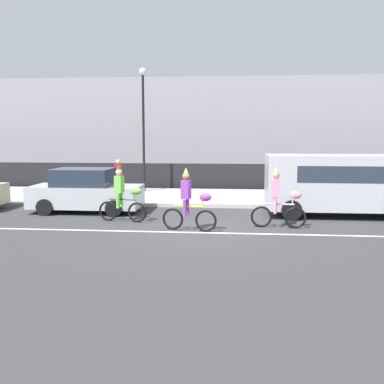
{
  "coord_description": "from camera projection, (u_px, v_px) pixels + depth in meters",
  "views": [
    {
      "loc": [
        1.05,
        -13.57,
        2.95
      ],
      "look_at": [
        -0.35,
        1.2,
        1.0
      ],
      "focal_mm": 42.0,
      "sensor_mm": 36.0,
      "label": 1
    }
  ],
  "objects": [
    {
      "name": "parade_cyclist_pink",
      "position": [
        279.0,
        201.0,
        13.98
      ],
      "size": [
        1.72,
        0.5,
        1.92
      ],
      "color": "black",
      "rests_on": "ground"
    },
    {
      "name": "parade_cyclist_lime",
      "position": [
        123.0,
        197.0,
        14.99
      ],
      "size": [
        1.71,
        0.53,
        1.92
      ],
      "color": "black",
      "rests_on": "ground"
    },
    {
      "name": "sidewalk_curb",
      "position": [
        211.0,
        197.0,
        20.29
      ],
      "size": [
        60.0,
        5.0,
        0.15
      ],
      "primitive_type": "cube",
      "color": "#ADAAA3",
      "rests_on": "ground"
    },
    {
      "name": "pedestrian_onlooker",
      "position": [
        118.0,
        176.0,
        20.33
      ],
      "size": [
        0.32,
        0.2,
        1.62
      ],
      "color": "#33333D",
      "rests_on": "sidewalk_curb"
    },
    {
      "name": "parade_cyclist_purple",
      "position": [
        190.0,
        203.0,
        13.57
      ],
      "size": [
        1.7,
        0.54,
        1.92
      ],
      "color": "black",
      "rests_on": "ground"
    },
    {
      "name": "building_backdrop",
      "position": [
        185.0,
        130.0,
        31.46
      ],
      "size": [
        28.0,
        8.0,
        6.35
      ],
      "primitive_type": "cube",
      "color": "#99939E",
      "rests_on": "ground"
    },
    {
      "name": "parked_van_silver",
      "position": [
        340.0,
        181.0,
        15.93
      ],
      "size": [
        5.0,
        2.22,
        2.18
      ],
      "color": "silver",
      "rests_on": "ground"
    },
    {
      "name": "fence_line",
      "position": [
        214.0,
        177.0,
        23.07
      ],
      "size": [
        40.0,
        0.08,
        1.4
      ],
      "primitive_type": "cube",
      "color": "black",
      "rests_on": "ground"
    },
    {
      "name": "road_centre_line",
      "position": [
        198.0,
        233.0,
        13.39
      ],
      "size": [
        36.0,
        0.14,
        0.01
      ],
      "primitive_type": "cube",
      "color": "beige",
      "rests_on": "ground"
    },
    {
      "name": "street_lamp_post",
      "position": [
        143.0,
        111.0,
        21.4
      ],
      "size": [
        0.36,
        0.36,
        5.86
      ],
      "color": "black",
      "rests_on": "sidewalk_curb"
    },
    {
      "name": "ground_plane",
      "position": [
        200.0,
        229.0,
        13.88
      ],
      "size": [
        80.0,
        80.0,
        0.0
      ],
      "primitive_type": "plane",
      "color": "#38383A"
    },
    {
      "name": "parked_car_silver",
      "position": [
        86.0,
        191.0,
        16.82
      ],
      "size": [
        4.1,
        1.92,
        1.64
      ],
      "color": "#B7BABF",
      "rests_on": "ground"
    }
  ]
}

